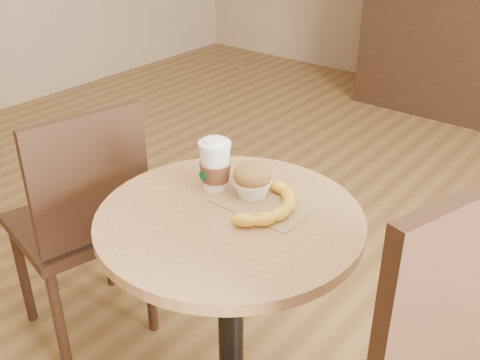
{
  "coord_description": "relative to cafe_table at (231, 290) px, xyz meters",
  "views": [
    {
      "loc": [
        0.72,
        -0.78,
        1.47
      ],
      "look_at": [
        -0.02,
        0.16,
        0.83
      ],
      "focal_mm": 42.0,
      "sensor_mm": 36.0,
      "label": 1
    }
  ],
  "objects": [
    {
      "name": "kraft_bag",
      "position": [
        0.04,
        0.1,
        0.23
      ],
      "size": [
        0.24,
        0.18,
        0.0
      ],
      "primitive_type": "cube",
      "rotation": [
        0.0,
        0.0,
        -0.02
      ],
      "color": "#99744A",
      "rests_on": "cafe_table"
    },
    {
      "name": "cafe_table",
      "position": [
        0.0,
        0.0,
        0.0
      ],
      "size": [
        0.66,
        0.66,
        0.75
      ],
      "color": "black",
      "rests_on": "ground"
    },
    {
      "name": "banana",
      "position": [
        0.07,
        0.07,
        0.25
      ],
      "size": [
        0.16,
        0.26,
        0.03
      ],
      "primitive_type": null,
      "rotation": [
        0.0,
        0.0,
        0.08
      ],
      "color": "yellow",
      "rests_on": "kraft_bag"
    },
    {
      "name": "muffin",
      "position": [
        -0.01,
        0.11,
        0.28
      ],
      "size": [
        0.1,
        0.1,
        0.09
      ],
      "color": "white",
      "rests_on": "kraft_bag"
    },
    {
      "name": "chair_left",
      "position": [
        -0.63,
        -0.0,
        -0.03
      ],
      "size": [
        0.47,
        0.47,
        0.89
      ],
      "rotation": [
        0.0,
        0.0,
        -1.8
      ],
      "color": "#311D11",
      "rests_on": "ground"
    },
    {
      "name": "coffee_cup",
      "position": [
        -0.12,
        0.08,
        0.3
      ],
      "size": [
        0.08,
        0.09,
        0.14
      ],
      "rotation": [
        0.0,
        0.0,
        -0.16
      ],
      "color": "white",
      "rests_on": "cafe_table"
    }
  ]
}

